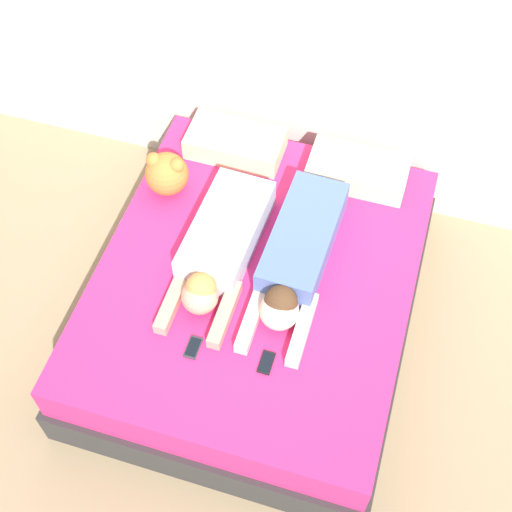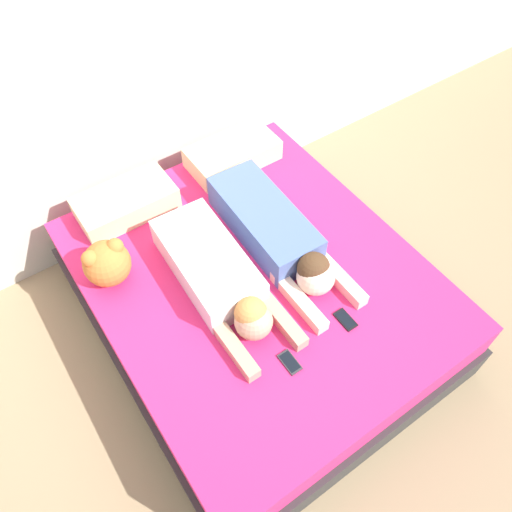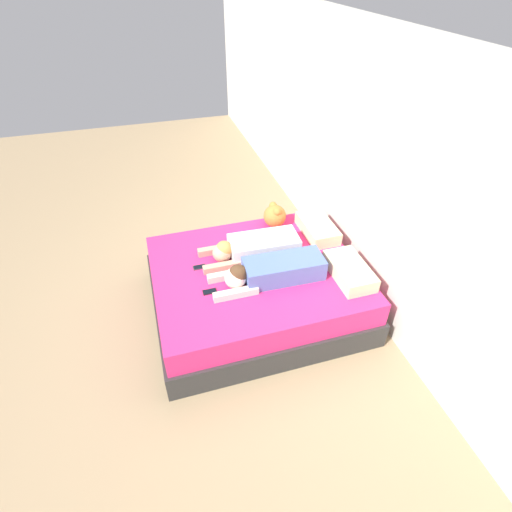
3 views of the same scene
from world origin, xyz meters
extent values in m
plane|color=#9E8460|center=(0.00, 0.00, 0.00)|extent=(12.00, 12.00, 0.00)
cube|color=beige|center=(0.00, 1.18, 1.30)|extent=(12.00, 0.06, 2.60)
cube|color=#2D2D2D|center=(0.00, 0.00, 0.14)|extent=(1.74, 2.06, 0.28)
cube|color=#E5286B|center=(0.00, 0.00, 0.41)|extent=(1.68, 2.00, 0.26)
cube|color=beige|center=(-0.38, 0.82, 0.61)|extent=(0.58, 0.31, 0.14)
cube|color=beige|center=(0.38, 0.82, 0.61)|extent=(0.58, 0.31, 0.14)
cube|color=silver|center=(-0.21, 0.15, 0.63)|extent=(0.37, 0.72, 0.19)
sphere|color=tan|center=(-0.21, -0.29, 0.63)|extent=(0.19, 0.19, 0.19)
sphere|color=#D18C47|center=(-0.21, -0.27, 0.68)|extent=(0.16, 0.16, 0.16)
cube|color=tan|center=(-0.36, -0.32, 0.57)|extent=(0.07, 0.39, 0.07)
cube|color=tan|center=(-0.07, -0.32, 0.57)|extent=(0.07, 0.39, 0.07)
cube|color=#4C66A5|center=(0.20, 0.21, 0.64)|extent=(0.34, 0.77, 0.20)
sphere|color=beige|center=(0.20, -0.26, 0.64)|extent=(0.20, 0.20, 0.20)
sphere|color=#4C331E|center=(0.20, -0.23, 0.68)|extent=(0.17, 0.17, 0.17)
cube|color=beige|center=(0.07, -0.29, 0.57)|extent=(0.07, 0.42, 0.07)
cube|color=beige|center=(0.33, -0.29, 0.57)|extent=(0.07, 0.42, 0.07)
cube|color=#2D2D33|center=(-0.17, -0.53, 0.54)|extent=(0.07, 0.13, 0.01)
cube|color=black|center=(-0.17, -0.53, 0.55)|extent=(0.06, 0.11, 0.00)
cube|color=black|center=(0.21, -0.51, 0.54)|extent=(0.07, 0.13, 0.01)
cube|color=black|center=(0.21, -0.51, 0.55)|extent=(0.06, 0.11, 0.00)
sphere|color=orange|center=(-0.66, 0.42, 0.66)|extent=(0.25, 0.25, 0.25)
sphere|color=orange|center=(-0.73, 0.42, 0.76)|extent=(0.09, 0.09, 0.09)
sphere|color=orange|center=(-0.59, 0.42, 0.76)|extent=(0.09, 0.09, 0.09)
camera|label=1|loc=(0.62, -2.05, 3.74)|focal=50.00mm
camera|label=2|loc=(-0.89, -1.30, 2.78)|focal=35.00mm
camera|label=3|loc=(2.90, -0.87, 3.06)|focal=28.00mm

